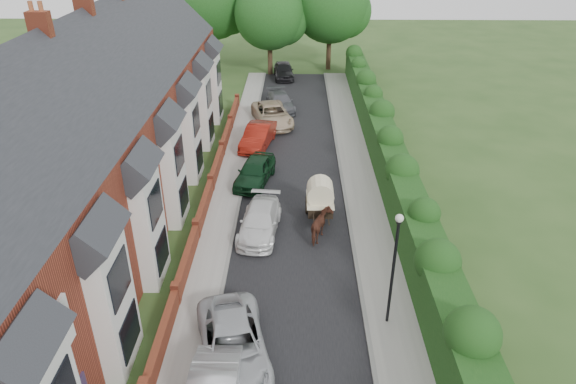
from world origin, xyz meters
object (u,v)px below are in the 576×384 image
Objects in this scene: car_white at (260,221)px; horse_cart at (320,197)px; car_green at (255,171)px; car_black at (284,70)px; car_red at (258,136)px; horse at (321,226)px; car_silver_b at (233,344)px; car_grey at (281,102)px; car_beige at (272,115)px; lamppost at (395,257)px.

horse_cart is at bearing 29.89° from car_white.
car_green is 0.98× the size of car_black.
car_white is 11.11m from car_red.
car_silver_b is at bearing 82.37° from horse.
car_red is 2.55× the size of horse.
car_grey is (0.95, 27.39, -0.05)m from car_silver_b.
car_silver_b is 8.60m from car_white.
horse_cart is at bearing -93.70° from car_grey.
car_silver_b is 2.84× the size of horse.
horse_cart is at bearing 57.42° from car_silver_b.
car_green is (-0.65, 5.60, 0.09)m from car_white.
car_green is at bearing 77.97° from car_silver_b.
horse is at bearing -93.70° from car_beige.
horse_cart is (3.16, -14.05, 0.60)m from car_beige.
car_red is at bearing 109.90° from lamppost.
car_silver_b is at bearing -109.62° from horse_cart.
car_beige is 12.55m from car_black.
car_red reaches higher than car_beige.
car_white is (0.42, 8.59, -0.06)m from car_silver_b.
lamppost is at bearing 5.38° from car_silver_b.
lamppost reaches higher than horse.
car_grey is (0.55, 3.33, -0.09)m from car_beige.
car_grey is (1.18, 13.20, -0.08)m from car_green.
car_grey is 19.56m from horse.
car_black is (0.58, 28.00, 0.11)m from car_white.
lamppost is 6.83m from car_silver_b.
horse is (3.14, -0.58, 0.11)m from car_white.
car_beige is (-5.60, 22.07, -2.53)m from lamppost.
horse is (2.56, -28.58, 0.00)m from car_black.
car_white is 0.98× the size of car_red.
car_grey is at bearing 96.91° from car_green.
lamppost reaches higher than car_white.
car_green reaches higher than car_silver_b.
horse reaches higher than car_beige.
horse is (3.96, -11.67, 0.00)m from car_red.
car_beige is (0.40, 24.06, 0.03)m from car_silver_b.
car_red is (-0.40, 19.67, 0.05)m from car_silver_b.
car_beige is 1.18× the size of car_grey.
car_black is at bearing -68.50° from horse.
car_black is at bearing 77.43° from car_grey.
car_red is at bearing -54.85° from horse.
car_silver_b is 36.60m from car_black.
lamppost reaches higher than car_red.
horse_cart is (2.61, -17.38, 0.69)m from car_grey.
car_silver_b reaches higher than car_white.
car_white is 3.52m from horse_cart.
car_green is 5.49m from car_red.
car_grey reaches higher than car_white.
car_silver_b is 14.19m from car_green.
horse is at bearing 112.04° from lamppost.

